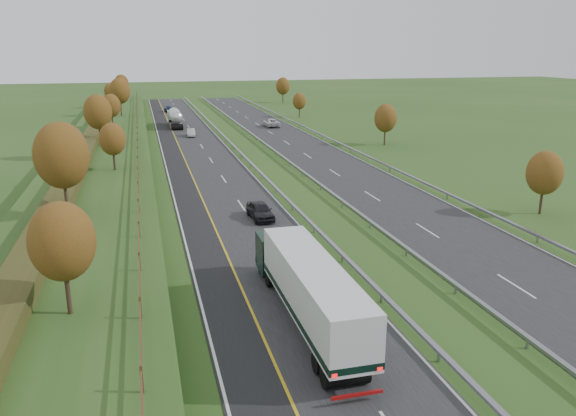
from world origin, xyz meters
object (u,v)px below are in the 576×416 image
(car_dark_near, at_px, (260,211))
(car_oncoming, at_px, (271,123))
(box_lorry, at_px, (307,286))
(road_tanker, at_px, (175,117))
(car_small_far, at_px, (169,109))
(car_silver_mid, at_px, (191,133))

(car_dark_near, relative_size, car_oncoming, 0.80)
(box_lorry, xyz_separation_m, road_tanker, (-1.72, 86.06, -0.47))
(road_tanker, relative_size, car_small_far, 2.47)
(car_small_far, height_order, car_oncoming, car_oncoming)
(box_lorry, relative_size, car_silver_mid, 4.07)
(box_lorry, bearing_deg, car_dark_near, 85.43)
(box_lorry, relative_size, road_tanker, 1.45)
(car_silver_mid, relative_size, car_oncoming, 0.70)
(car_small_far, relative_size, car_oncoming, 0.80)
(car_silver_mid, distance_m, car_oncoming, 18.73)
(box_lorry, relative_size, car_dark_near, 3.56)
(car_dark_near, bearing_deg, road_tanker, 89.12)
(road_tanker, height_order, car_oncoming, road_tanker)
(car_dark_near, xyz_separation_m, car_oncoming, (15.02, 60.73, 0.01))
(road_tanker, relative_size, car_silver_mid, 2.80)
(car_dark_near, distance_m, car_small_far, 92.86)
(car_silver_mid, bearing_deg, car_oncoming, 30.33)
(car_dark_near, bearing_deg, car_small_far, 88.12)
(car_silver_mid, bearing_deg, car_small_far, 94.66)
(car_silver_mid, height_order, car_oncoming, car_oncoming)
(car_dark_near, bearing_deg, car_oncoming, 72.29)
(road_tanker, xyz_separation_m, car_small_far, (0.23, 27.28, -1.16))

